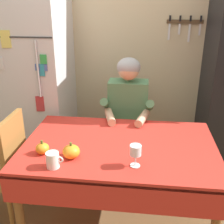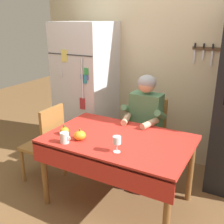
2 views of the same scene
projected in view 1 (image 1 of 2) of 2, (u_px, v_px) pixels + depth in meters
name	position (u px, v px, depth m)	size (l,w,h in m)	color
back_wall_assembly	(136.00, 41.00, 2.96)	(3.70, 0.13, 2.60)	#BCAD89
refrigerator	(35.00, 84.00, 2.86)	(0.68, 0.71, 1.80)	silver
dining_table	(119.00, 156.00, 2.04)	(1.40, 0.90, 0.74)	brown
chair_behind_person	(128.00, 127.00, 2.83)	(0.40, 0.40, 0.93)	#9E6B33
seated_person	(127.00, 114.00, 2.57)	(0.47, 0.55, 1.25)	#38384C
chair_left_side	(4.00, 166.00, 2.18)	(0.40, 0.40, 0.93)	#9E6B33
coffee_mug	(53.00, 160.00, 1.74)	(0.11, 0.08, 0.10)	white
wine_glass	(136.00, 151.00, 1.73)	(0.07, 0.07, 0.15)	white
pumpkin_large	(42.00, 148.00, 1.90)	(0.09, 0.09, 0.10)	orange
pumpkin_medium	(71.00, 152.00, 1.85)	(0.12, 0.12, 0.11)	orange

